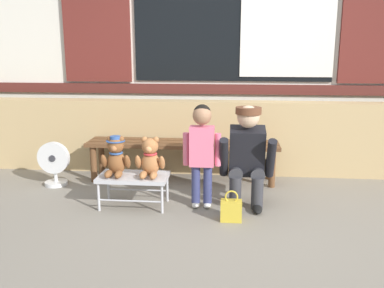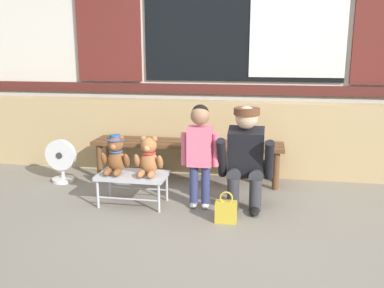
% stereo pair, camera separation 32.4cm
% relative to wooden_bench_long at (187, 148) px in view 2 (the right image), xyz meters
% --- Properties ---
extents(ground_plane, '(60.00, 60.00, 0.00)m').
position_rel_wooden_bench_long_xyz_m(ground_plane, '(0.52, -1.06, -0.37)').
color(ground_plane, gray).
extents(brick_low_wall, '(8.01, 0.25, 0.85)m').
position_rel_wooden_bench_long_xyz_m(brick_low_wall, '(0.52, 0.37, 0.05)').
color(brick_low_wall, tan).
rests_on(brick_low_wall, ground).
extents(shop_facade, '(8.18, 0.26, 3.43)m').
position_rel_wooden_bench_long_xyz_m(shop_facade, '(0.53, 0.88, 1.35)').
color(shop_facade, silver).
rests_on(shop_facade, ground).
extents(wooden_bench_long, '(2.10, 0.40, 0.44)m').
position_rel_wooden_bench_long_xyz_m(wooden_bench_long, '(0.00, 0.00, 0.00)').
color(wooden_bench_long, brown).
rests_on(wooden_bench_long, ground).
extents(small_display_bench, '(0.64, 0.36, 0.30)m').
position_rel_wooden_bench_long_xyz_m(small_display_bench, '(-0.36, -0.82, -0.11)').
color(small_display_bench, '#BCBCC1').
rests_on(small_display_bench, ground).
extents(teddy_bear_with_hat, '(0.28, 0.27, 0.36)m').
position_rel_wooden_bench_long_xyz_m(teddy_bear_with_hat, '(-0.52, -0.81, 0.10)').
color(teddy_bear_with_hat, brown).
rests_on(teddy_bear_with_hat, small_display_bench).
extents(teddy_bear_plain, '(0.28, 0.26, 0.36)m').
position_rel_wooden_bench_long_xyz_m(teddy_bear_plain, '(-0.20, -0.81, 0.09)').
color(teddy_bear_plain, '#A86B3D').
rests_on(teddy_bear_plain, small_display_bench).
extents(child_standing, '(0.35, 0.18, 0.96)m').
position_rel_wooden_bench_long_xyz_m(child_standing, '(0.27, -0.77, 0.22)').
color(child_standing, navy).
rests_on(child_standing, ground).
extents(adult_crouching, '(0.50, 0.49, 0.95)m').
position_rel_wooden_bench_long_xyz_m(adult_crouching, '(0.69, -0.70, 0.11)').
color(adult_crouching, '#333338').
rests_on(adult_crouching, ground).
extents(handbag_on_ground, '(0.18, 0.11, 0.27)m').
position_rel_wooden_bench_long_xyz_m(handbag_on_ground, '(0.55, -1.07, -0.28)').
color(handbag_on_ground, gold).
rests_on(handbag_on_ground, ground).
extents(floor_fan, '(0.34, 0.24, 0.48)m').
position_rel_wooden_bench_long_xyz_m(floor_fan, '(-1.34, -0.31, -0.13)').
color(floor_fan, silver).
rests_on(floor_fan, ground).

